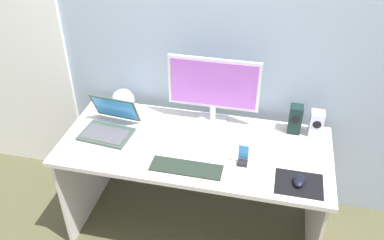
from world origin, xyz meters
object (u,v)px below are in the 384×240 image
Objects in this scene: laptop at (109,125)px; mouse at (299,181)px; monitor at (214,87)px; speaker_right at (316,123)px; keyboard_external at (186,168)px; speaker_near_monitor at (295,119)px; fishbowl at (123,100)px; phone_in_dock at (243,157)px.

laptop reaches higher than mouse.
mouse is (0.55, -0.46, -0.23)m from monitor.
keyboard_external is at bearing -145.23° from speaker_right.
speaker_near_monitor is at bearing 102.07° from mouse.
fishbowl reaches higher than mouse.
keyboard_external is (0.54, -0.49, -0.07)m from fishbowl.
laptop is at bearing -157.92° from monitor.
fishbowl is 1.09× the size of phone_in_dock.
mouse is at bearing -22.29° from fishbowl.
keyboard_external is (0.54, -0.23, -0.04)m from laptop.
monitor is 3.53× the size of speaker_right.
laptop is 2.17× the size of fishbowl.
speaker_right is (0.63, 0.00, -0.17)m from monitor.
monitor is 0.68m from laptop.
laptop is 0.25m from fishbowl.
speaker_right is at bearing 86.76° from mouse.
fishbowl is at bearing 165.01° from mouse.
laptop is (-1.11, -0.25, -0.05)m from speaker_near_monitor.
keyboard_external is at bearing -23.46° from laptop.
monitor is 1.41× the size of keyboard_external.
monitor is at bearing 123.02° from phone_in_dock.
speaker_near_monitor is 1.21× the size of fishbowl.
fishbowl is 1.51× the size of mouse.
phone_in_dock is (-0.27, -0.37, -0.04)m from speaker_near_monitor.
speaker_near_monitor is 0.46m from phone_in_dock.
phone_in_dock is at bearing -56.98° from monitor.
speaker_near_monitor is at bearing 179.97° from speaker_right.
monitor is 4.03× the size of phone_in_dock.
laptop is (-1.23, -0.25, -0.04)m from speaker_right.
phone_in_dock reaches higher than keyboard_external.
phone_in_dock is at bearing 20.31° from keyboard_external.
laptop is at bearing 156.38° from keyboard_external.
fishbowl is (-0.60, 0.01, -0.18)m from monitor.
laptop reaches higher than fishbowl.
speaker_near_monitor is at bearing 12.52° from laptop.
keyboard_external is (-0.57, -0.48, -0.09)m from speaker_near_monitor.
speaker_right is 1.05× the size of fishbowl.
speaker_right is at bearing -0.22° from fishbowl.
monitor is 0.75m from mouse.
speaker_near_monitor is at bearing -0.24° from fishbowl.
speaker_right reaches higher than keyboard_external.
monitor is 0.63m from fishbowl.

